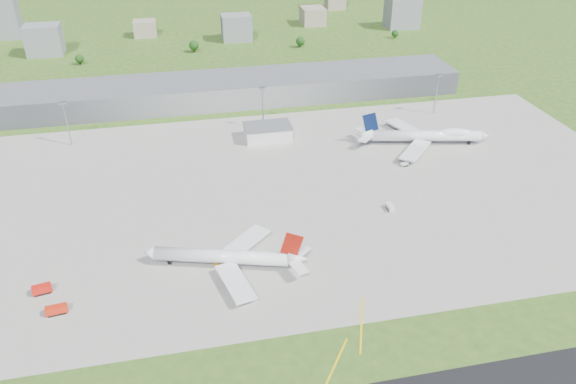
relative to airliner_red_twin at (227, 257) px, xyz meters
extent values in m
plane|color=#2F4F18|center=(26.58, 163.51, -4.75)|extent=(1400.00, 1400.00, 0.00)
cube|color=gray|center=(36.58, 53.51, -4.71)|extent=(360.00, 190.00, 0.08)
cube|color=gray|center=(26.58, 178.51, 2.75)|extent=(300.00, 42.00, 15.00)
cube|color=silver|center=(36.58, 113.51, -0.75)|extent=(26.00, 16.00, 8.00)
cylinder|color=gray|center=(-73.42, 128.51, 7.75)|extent=(0.70, 0.70, 25.00)
cube|color=gray|center=(-73.42, 128.51, 20.55)|extent=(3.50, 2.00, 1.20)
cylinder|color=gray|center=(36.58, 128.51, 7.75)|extent=(0.70, 0.70, 25.00)
cube|color=gray|center=(36.58, 128.51, 20.55)|extent=(3.50, 2.00, 1.20)
cylinder|color=gray|center=(146.58, 128.51, 7.75)|extent=(0.70, 0.70, 25.00)
cube|color=gray|center=(146.58, 128.51, 20.55)|extent=(3.50, 2.00, 1.20)
cylinder|color=white|center=(-2.37, 0.71, 0.27)|extent=(52.26, 20.38, 5.47)
cone|color=white|center=(-29.90, 8.93, 0.27)|extent=(5.94, 6.55, 5.47)
cone|color=white|center=(26.47, -7.91, 1.00)|extent=(8.56, 7.33, 5.47)
cube|color=maroon|center=(-4.12, 1.23, -1.43)|extent=(42.21, 14.56, 1.19)
cube|color=white|center=(1.34, -13.97, -1.37)|extent=(13.47, 24.97, 0.82)
cube|color=white|center=(8.78, 10.95, -1.37)|extent=(22.88, 22.25, 0.82)
cube|color=#9D1308|center=(24.29, -7.25, 7.57)|extent=(8.84, 3.04, 11.02)
cylinder|color=#38383D|center=(0.19, -10.05, -3.11)|extent=(5.64, 4.23, 2.92)
cylinder|color=#38383D|center=(5.67, 8.30, -3.11)|extent=(5.64, 4.23, 2.92)
cube|color=black|center=(1.70, -4.79, -3.61)|extent=(1.71, 1.47, 2.28)
cube|color=black|center=(4.05, 3.08, -3.61)|extent=(1.71, 1.47, 2.28)
cube|color=black|center=(-22.47, 6.71, -3.61)|extent=(1.71, 1.47, 2.28)
cylinder|color=white|center=(122.52, 87.68, 0.66)|extent=(60.83, 18.83, 6.09)
cone|color=white|center=(154.69, 80.72, 0.66)|extent=(6.09, 6.99, 6.09)
cone|color=white|center=(88.90, 94.94, 1.44)|extent=(8.97, 7.62, 6.09)
cube|color=navy|center=(124.44, 87.26, -1.23)|extent=(49.35, 13.00, 1.28)
ellipsoid|color=white|center=(138.00, 84.33, 2.48)|extent=(20.34, 10.07, 5.48)
cube|color=white|center=(117.05, 104.12, -1.11)|extent=(16.80, 28.80, 0.88)
cube|color=white|center=(110.75, 74.96, -1.11)|extent=(24.96, 26.25, 0.88)
cube|color=#08163F|center=(91.31, 94.42, 8.62)|extent=(9.67, 2.55, 11.87)
cylinder|color=#38383D|center=(119.40, 97.40, -2.98)|extent=(5.95, 4.21, 3.14)
cylinder|color=#38383D|center=(115.93, 108.20, -2.98)|extent=(5.95, 4.21, 3.14)
cylinder|color=#38383D|center=(115.66, 80.11, -2.98)|extent=(5.95, 4.21, 3.14)
cylinder|color=#38383D|center=(108.04, 71.71, -2.98)|extent=(5.95, 4.21, 3.14)
cube|color=black|center=(117.69, 93.24, -3.52)|extent=(1.79, 1.48, 2.46)
cube|color=black|center=(115.82, 84.60, -3.52)|extent=(1.79, 1.48, 2.46)
cube|color=black|center=(146.53, 82.48, -3.52)|extent=(1.79, 1.48, 2.46)
cube|color=red|center=(-62.43, -13.92, -2.84)|extent=(7.67, 3.64, 2.95)
cube|color=black|center=(-62.43, -13.92, -4.32)|extent=(6.58, 3.64, 0.70)
cube|color=red|center=(-69.26, -1.27, -2.75)|extent=(7.20, 4.26, 3.14)
cube|color=black|center=(-69.26, -1.27, -4.32)|extent=(6.24, 4.19, 0.70)
cube|color=#C9810B|center=(-3.17, 1.73, -3.53)|extent=(4.42, 4.37, 1.58)
cube|color=black|center=(-3.17, 1.73, -4.32)|extent=(4.07, 4.04, 0.70)
cube|color=silver|center=(77.96, 26.57, -3.14)|extent=(2.50, 5.42, 2.36)
cube|color=black|center=(77.96, 26.57, -4.32)|extent=(2.59, 4.62, 0.70)
cube|color=silver|center=(100.93, 65.33, -3.43)|extent=(4.29, 2.71, 1.77)
cube|color=black|center=(100.93, 65.33, -4.32)|extent=(3.73, 2.67, 0.70)
cube|color=slate|center=(-113.42, 313.51, 7.25)|extent=(28.00, 22.00, 24.00)
cube|color=gray|center=(-33.42, 353.51, 2.25)|extent=(20.00, 18.00, 14.00)
cube|color=slate|center=(46.58, 323.51, 6.25)|extent=(26.00, 20.00, 22.00)
cube|color=gray|center=(126.58, 363.51, 3.25)|extent=(22.00, 24.00, 16.00)
cube|color=slate|center=(206.58, 333.51, 9.25)|extent=(30.00, 22.00, 28.00)
cube|color=slate|center=(-153.42, 373.51, 17.25)|extent=(22.00, 20.00, 44.00)
cylinder|color=#382314|center=(-83.42, 278.51, -3.25)|extent=(0.70, 0.70, 3.00)
sphere|color=black|center=(-83.42, 278.51, 0.13)|extent=(6.75, 6.75, 6.75)
cylinder|color=#382314|center=(6.58, 293.51, -2.95)|extent=(0.70, 0.70, 3.60)
sphere|color=black|center=(6.58, 293.51, 1.10)|extent=(8.10, 8.10, 8.10)
cylinder|color=#382314|center=(96.58, 288.51, -3.05)|extent=(0.70, 0.70, 3.40)
sphere|color=black|center=(96.58, 288.51, 0.78)|extent=(7.65, 7.65, 7.65)
cylinder|color=#382314|center=(186.58, 298.51, -3.35)|extent=(0.70, 0.70, 2.80)
sphere|color=black|center=(186.58, 298.51, -0.20)|extent=(6.30, 6.30, 6.30)
camera|label=1|loc=(-13.42, -177.01, 133.93)|focal=35.00mm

